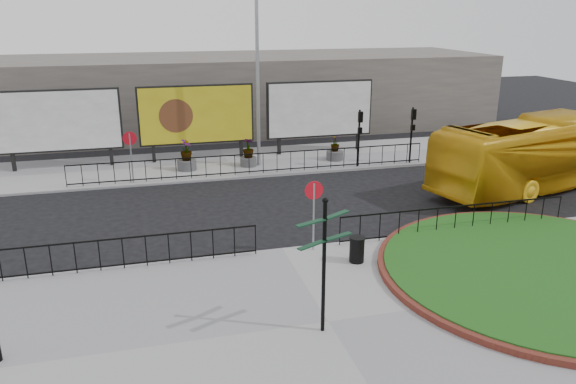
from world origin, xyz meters
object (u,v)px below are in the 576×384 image
object	(u,v)px
bus	(543,153)
planter_c	(335,151)
billboard_mid	(196,115)
planter_b	(248,154)
lamp_post	(258,76)
litter_bin	(357,249)
fingerpost_sign	(324,253)
planter_a	(187,158)

from	to	relation	value
bus	planter_c	distance (m)	10.44
billboard_mid	planter_b	world-z (taller)	billboard_mid
billboard_mid	lamp_post	distance (m)	4.23
litter_bin	planter_b	distance (m)	12.70
fingerpost_sign	planter_a	distance (m)	16.56
litter_bin	bus	distance (m)	12.89
lamp_post	litter_bin	distance (m)	13.40
planter_a	planter_c	bearing A→B (deg)	-0.00
litter_bin	planter_b	xyz separation A→B (m)	(-1.17, 12.64, 0.18)
lamp_post	planter_a	distance (m)	5.59
bus	planter_b	world-z (taller)	bus
bus	planter_a	distance (m)	17.31
lamp_post	bus	xyz separation A→B (m)	(12.04, -6.88, -3.14)
planter_a	planter_b	bearing A→B (deg)	-0.84
fingerpost_sign	planter_b	world-z (taller)	fingerpost_sign
lamp_post	billboard_mid	bearing A→B (deg)	146.75
planter_c	billboard_mid	bearing A→B (deg)	164.83
fingerpost_sign	planter_a	size ratio (longest dim) A/B	2.26
billboard_mid	litter_bin	size ratio (longest dim) A/B	7.19
fingerpost_sign	bus	world-z (taller)	fingerpost_sign
bus	planter_c	xyz separation A→B (m)	(-7.78, 6.88, -1.09)
lamp_post	planter_b	distance (m)	4.13
billboard_mid	fingerpost_sign	size ratio (longest dim) A/B	1.71
lamp_post	planter_c	size ratio (longest dim) A/B	6.74
billboard_mid	litter_bin	distance (m)	15.23
litter_bin	planter_c	xyz separation A→B (m)	(3.68, 12.69, 0.04)
fingerpost_sign	planter_b	distance (m)	16.43
fingerpost_sign	bus	xyz separation A→B (m)	(13.83, 9.48, -0.62)
billboard_mid	planter_a	world-z (taller)	billboard_mid
bus	planter_b	distance (m)	14.39
litter_bin	planter_c	bearing A→B (deg)	73.83
litter_bin	planter_a	bearing A→B (deg)	109.11
billboard_mid	bus	xyz separation A→B (m)	(15.05, -8.85, -0.92)
lamp_post	bus	distance (m)	14.22
litter_bin	lamp_post	bearing A→B (deg)	92.64
planter_a	planter_b	world-z (taller)	planter_a
bus	planter_c	world-z (taller)	bus
fingerpost_sign	bus	distance (m)	16.78
bus	planter_c	bearing A→B (deg)	33.59
fingerpost_sign	litter_bin	distance (m)	4.71
billboard_mid	planter_b	size ratio (longest dim) A/B	4.11
planter_a	planter_b	size ratio (longest dim) A/B	1.06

